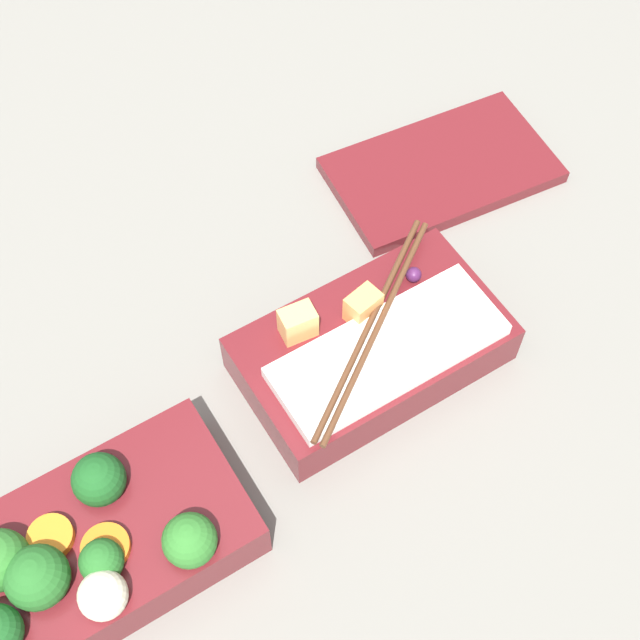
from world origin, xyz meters
TOP-DOWN VIEW (x-y plane):
  - ground_plane at (0.00, 0.00)m, footprint 3.00×3.00m
  - bento_tray_vegetable at (-0.13, -0.02)m, footprint 0.21×0.12m
  - bento_tray_rice at (0.13, 0.02)m, footprint 0.21×0.14m
  - bento_lid at (0.30, 0.16)m, footprint 0.22×0.14m

SIDE VIEW (x-z plane):
  - ground_plane at x=0.00m, z-range 0.00..0.00m
  - bento_lid at x=0.30m, z-range 0.00..0.01m
  - bento_tray_rice at x=0.13m, z-range -0.01..0.06m
  - bento_tray_vegetable at x=-0.13m, z-range -0.01..0.07m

